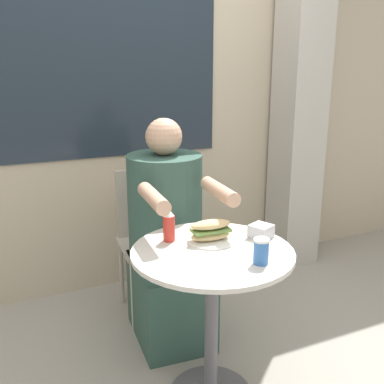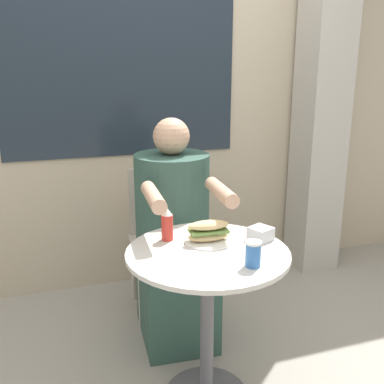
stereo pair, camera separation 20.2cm
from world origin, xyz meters
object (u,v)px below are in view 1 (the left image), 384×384
object	(u,v)px
drink_cup	(261,251)
cafe_table	(212,292)
sandwich_on_plate	(211,232)
condiment_bottle	(169,225)
diner_chair	(148,227)
seated_diner	(168,248)

from	to	relation	value
drink_cup	cafe_table	bearing A→B (deg)	119.93
sandwich_on_plate	drink_cup	distance (m)	0.29
cafe_table	condiment_bottle	size ratio (longest dim) A/B	4.90
diner_chair	seated_diner	world-z (taller)	seated_diner
seated_diner	sandwich_on_plate	bearing A→B (deg)	96.91
cafe_table	drink_cup	xyz separation A→B (m)	(0.11, -0.20, 0.25)
diner_chair	drink_cup	xyz separation A→B (m)	(0.09, -1.10, 0.26)
seated_diner	cafe_table	bearing A→B (deg)	92.84
cafe_table	sandwich_on_plate	size ratio (longest dim) A/B	3.52
diner_chair	sandwich_on_plate	size ratio (longest dim) A/B	4.19
diner_chair	seated_diner	size ratio (longest dim) A/B	0.71
seated_diner	sandwich_on_plate	xyz separation A→B (m)	(0.02, -0.47, 0.25)
cafe_table	sandwich_on_plate	bearing A→B (deg)	67.99
cafe_table	seated_diner	size ratio (longest dim) A/B	0.60
seated_diner	condiment_bottle	bearing A→B (deg)	74.06
drink_cup	diner_chair	bearing A→B (deg)	94.66
sandwich_on_plate	condiment_bottle	xyz separation A→B (m)	(-0.16, 0.08, 0.03)
seated_diner	drink_cup	size ratio (longest dim) A/B	11.78
drink_cup	condiment_bottle	xyz separation A→B (m)	(-0.24, 0.37, 0.02)
diner_chair	sandwich_on_plate	distance (m)	0.86
drink_cup	condiment_bottle	size ratio (longest dim) A/B	0.69
condiment_bottle	cafe_table	bearing A→B (deg)	-53.41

